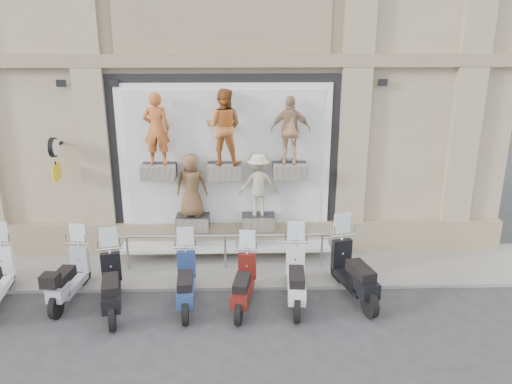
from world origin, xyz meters
TOP-DOWN VIEW (x-y plane):
  - ground at (0.00, 0.00)m, footprint 90.00×90.00m
  - sidewalk at (0.00, 2.10)m, footprint 16.00×2.20m
  - building at (0.00, 7.00)m, footprint 14.00×8.60m
  - shop_vitrine at (0.06, 2.75)m, footprint 5.60×0.84m
  - guard_rail at (0.00, 2.00)m, footprint 5.06×0.10m
  - clock_sign_bracket at (-3.90, 2.47)m, footprint 0.10×0.80m
  - scooter_c at (-3.24, 0.70)m, footprint 0.75×1.91m
  - scooter_d at (-2.25, 0.25)m, footprint 0.99×2.04m
  - scooter_e at (-0.77, 0.41)m, footprint 0.68×1.91m
  - scooter_f at (0.43, 0.34)m, footprint 0.79×1.87m
  - scooter_g at (1.52, 0.47)m, footprint 0.71×2.00m
  - scooter_h at (2.77, 0.63)m, footprint 1.09×2.17m

SIDE VIEW (x-z plane):
  - ground at x=0.00m, z-range 0.00..0.00m
  - sidewalk at x=0.00m, z-range 0.00..0.08m
  - guard_rail at x=0.00m, z-range 0.00..0.93m
  - scooter_f at x=0.43m, z-range 0.00..1.47m
  - scooter_c at x=-3.24m, z-range 0.00..1.52m
  - scooter_e at x=-0.77m, z-range 0.00..1.52m
  - scooter_d at x=-2.25m, z-range 0.00..1.59m
  - scooter_g at x=1.52m, z-range 0.00..1.59m
  - scooter_h at x=2.77m, z-range 0.00..1.69m
  - shop_vitrine at x=0.06m, z-range 0.26..4.56m
  - clock_sign_bracket at x=-3.90m, z-range 2.29..3.31m
  - building at x=0.00m, z-range 0.00..12.00m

